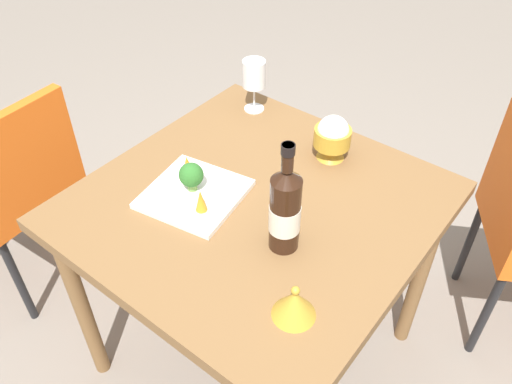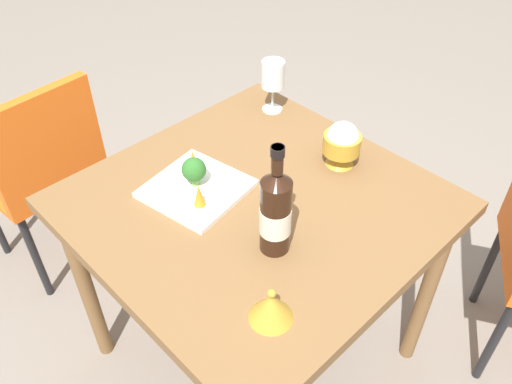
{
  "view_description": "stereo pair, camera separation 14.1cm",
  "coord_description": "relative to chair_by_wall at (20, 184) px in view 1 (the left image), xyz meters",
  "views": [
    {
      "loc": [
        -0.66,
        0.84,
        1.72
      ],
      "look_at": [
        0.0,
        0.0,
        0.78
      ],
      "focal_mm": 36.72,
      "sensor_mm": 36.0,
      "label": 1
    },
    {
      "loc": [
        -0.76,
        0.74,
        1.72
      ],
      "look_at": [
        0.0,
        0.0,
        0.78
      ],
      "focal_mm": 36.72,
      "sensor_mm": 36.0,
      "label": 2
    }
  ],
  "objects": [
    {
      "name": "chair_by_wall",
      "position": [
        0.0,
        0.0,
        0.0
      ],
      "size": [
        0.43,
        0.43,
        0.85
      ],
      "rotation": [
        0.0,
        0.0,
        -1.5
      ],
      "color": "orange",
      "rests_on": "ground_plane"
    },
    {
      "name": "ground_plane",
      "position": [
        -0.85,
        -0.25,
        -0.53
      ],
      "size": [
        8.0,
        8.0,
        0.0
      ],
      "primitive_type": "plane",
      "color": "gray"
    },
    {
      "name": "carrot_garnish_right",
      "position": [
        -0.65,
        -0.2,
        0.27
      ],
      "size": [
        0.04,
        0.04,
        0.06
      ],
      "color": "orange",
      "rests_on": "serving_plate"
    },
    {
      "name": "carrot_garnish_left",
      "position": [
        -0.78,
        -0.12,
        0.27
      ],
      "size": [
        0.03,
        0.03,
        0.07
      ],
      "color": "orange",
      "rests_on": "serving_plate"
    },
    {
      "name": "broccoli_floret",
      "position": [
        -0.7,
        -0.16,
        0.29
      ],
      "size": [
        0.07,
        0.07,
        0.09
      ],
      "color": "#729E4C",
      "rests_on": "serving_plate"
    },
    {
      "name": "rice_bowl_lid",
      "position": [
        -1.15,
        -0.01,
        0.26
      ],
      "size": [
        0.1,
        0.1,
        0.09
      ],
      "color": "gold",
      "rests_on": "dining_table"
    },
    {
      "name": "serving_plate",
      "position": [
        -0.71,
        -0.16,
        0.23
      ],
      "size": [
        0.29,
        0.29,
        0.02
      ],
      "rotation": [
        0.0,
        0.0,
        0.17
      ],
      "color": "white",
      "rests_on": "dining_table"
    },
    {
      "name": "wine_bottle",
      "position": [
        -1.01,
        -0.16,
        0.34
      ],
      "size": [
        0.08,
        0.08,
        0.31
      ],
      "color": "black",
      "rests_on": "dining_table"
    },
    {
      "name": "dining_table",
      "position": [
        -0.85,
        -0.25,
        0.13
      ],
      "size": [
        0.9,
        0.9,
        0.75
      ],
      "color": "brown",
      "rests_on": "ground_plane"
    },
    {
      "name": "wine_glass",
      "position": [
        -0.56,
        -0.61,
        0.35
      ],
      "size": [
        0.08,
        0.08,
        0.18
      ],
      "color": "white",
      "rests_on": "dining_table"
    },
    {
      "name": "rice_bowl",
      "position": [
        -0.91,
        -0.54,
        0.3
      ],
      "size": [
        0.11,
        0.11,
        0.14
      ],
      "color": "gold",
      "rests_on": "dining_table"
    }
  ]
}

